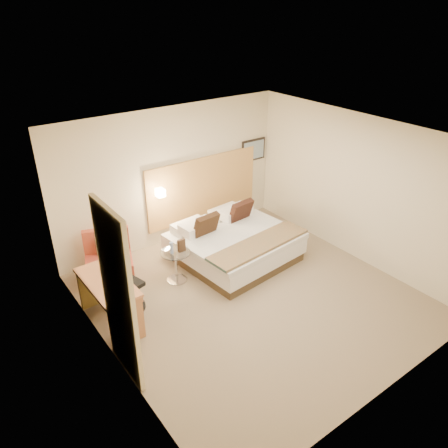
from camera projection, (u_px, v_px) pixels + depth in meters
floor at (252, 297)px, 7.28m from camera, size 4.80×5.00×0.02m
ceiling at (258, 138)px, 6.02m from camera, size 4.80×5.00×0.02m
wall_back at (172, 176)px, 8.44m from camera, size 4.80×0.02×2.70m
wall_front at (399, 310)px, 4.86m from camera, size 4.80×0.02×2.70m
wall_left at (105, 279)px, 5.39m from camera, size 0.02×5.00×2.70m
wall_right at (357, 189)px, 7.91m from camera, size 0.02×5.00×2.70m
headboard_panel at (203, 188)px, 8.97m from camera, size 2.60×0.04×1.30m
art_frame at (253, 150)px, 9.41m from camera, size 0.62×0.03×0.47m
art_canvas at (254, 150)px, 9.39m from camera, size 0.54×0.01×0.39m
lamp_arm at (159, 192)px, 8.29m from camera, size 0.02×0.12×0.02m
lamp_shade at (160, 193)px, 8.24m from camera, size 0.15×0.15×0.15m
curtain at (118, 296)px, 5.30m from camera, size 0.06×0.90×2.42m
bottle_a at (171, 248)px, 7.36m from camera, size 0.06×0.06×0.21m
menu_folder at (182, 245)px, 7.41m from camera, size 0.14×0.06×0.23m
bed at (233, 243)px, 8.21m from camera, size 2.17×2.13×0.98m
lounge_chair at (109, 260)px, 7.67m from camera, size 0.99×0.93×0.84m
side_table at (176, 265)px, 7.55m from camera, size 0.54×0.54×0.58m
desk at (110, 290)px, 6.44m from camera, size 0.59×1.24×0.77m
desk_chair at (125, 288)px, 6.86m from camera, size 0.63×0.63×0.91m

